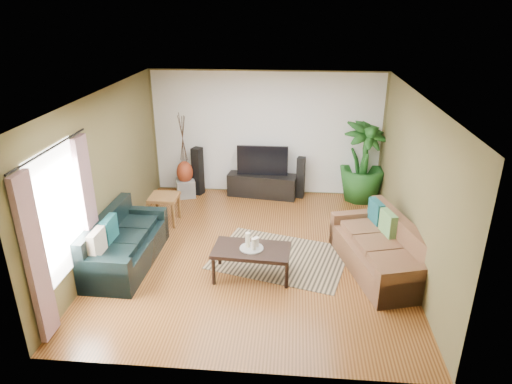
# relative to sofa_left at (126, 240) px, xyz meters

# --- Properties ---
(floor) EXTENTS (5.50, 5.50, 0.00)m
(floor) POSITION_rel_sofa_left_xyz_m (2.06, 0.52, -0.42)
(floor) COLOR brown
(floor) RESTS_ON ground
(ceiling) EXTENTS (5.50, 5.50, 0.00)m
(ceiling) POSITION_rel_sofa_left_xyz_m (2.06, 0.52, 2.28)
(ceiling) COLOR white
(ceiling) RESTS_ON ground
(wall_back) EXTENTS (5.00, 0.00, 5.00)m
(wall_back) POSITION_rel_sofa_left_xyz_m (2.06, 3.27, 0.93)
(wall_back) COLOR brown
(wall_back) RESTS_ON ground
(wall_front) EXTENTS (5.00, 0.00, 5.00)m
(wall_front) POSITION_rel_sofa_left_xyz_m (2.06, -2.23, 0.93)
(wall_front) COLOR brown
(wall_front) RESTS_ON ground
(wall_left) EXTENTS (0.00, 5.50, 5.50)m
(wall_left) POSITION_rel_sofa_left_xyz_m (-0.44, 0.52, 0.92)
(wall_left) COLOR brown
(wall_left) RESTS_ON ground
(wall_right) EXTENTS (0.00, 5.50, 5.50)m
(wall_right) POSITION_rel_sofa_left_xyz_m (4.56, 0.52, 0.92)
(wall_right) COLOR brown
(wall_right) RESTS_ON ground
(backwall_panel) EXTENTS (4.90, 0.00, 4.90)m
(backwall_panel) POSITION_rel_sofa_left_xyz_m (2.06, 3.26, 0.93)
(backwall_panel) COLOR white
(backwall_panel) RESTS_ON ground
(window_pane) EXTENTS (0.00, 1.80, 1.80)m
(window_pane) POSITION_rel_sofa_left_xyz_m (-0.42, -1.08, 0.97)
(window_pane) COLOR white
(window_pane) RESTS_ON ground
(curtain_near) EXTENTS (0.08, 0.35, 2.20)m
(curtain_near) POSITION_rel_sofa_left_xyz_m (-0.37, -1.83, 0.72)
(curtain_near) COLOR gray
(curtain_near) RESTS_ON ground
(curtain_far) EXTENTS (0.08, 0.35, 2.20)m
(curtain_far) POSITION_rel_sofa_left_xyz_m (-0.37, -0.33, 0.72)
(curtain_far) COLOR gray
(curtain_far) RESTS_ON ground
(curtain_rod) EXTENTS (0.03, 1.90, 0.03)m
(curtain_rod) POSITION_rel_sofa_left_xyz_m (-0.37, -1.08, 1.87)
(curtain_rod) COLOR black
(curtain_rod) RESTS_ON ground
(sofa_left) EXTENTS (0.87, 1.94, 0.85)m
(sofa_left) POSITION_rel_sofa_left_xyz_m (0.00, 0.00, 0.00)
(sofa_left) COLOR black
(sofa_left) RESTS_ON floor
(sofa_right) EXTENTS (1.43, 2.20, 0.85)m
(sofa_right) POSITION_rel_sofa_left_xyz_m (4.06, 0.16, 0.00)
(sofa_right) COLOR brown
(sofa_right) RESTS_ON floor
(area_rug) EXTENTS (2.49, 2.05, 0.01)m
(area_rug) POSITION_rel_sofa_left_xyz_m (2.49, 0.38, -0.42)
(area_rug) COLOR tan
(area_rug) RESTS_ON floor
(coffee_table) EXTENTS (1.23, 0.73, 0.49)m
(coffee_table) POSITION_rel_sofa_left_xyz_m (2.07, -0.19, -0.18)
(coffee_table) COLOR black
(coffee_table) RESTS_ON floor
(candle_tray) EXTENTS (0.37, 0.37, 0.02)m
(candle_tray) POSITION_rel_sofa_left_xyz_m (2.07, -0.19, 0.07)
(candle_tray) COLOR gray
(candle_tray) RESTS_ON coffee_table
(candle_tall) EXTENTS (0.08, 0.08, 0.24)m
(candle_tall) POSITION_rel_sofa_left_xyz_m (2.01, -0.16, 0.20)
(candle_tall) COLOR beige
(candle_tall) RESTS_ON candle_tray
(candle_mid) EXTENTS (0.08, 0.08, 0.18)m
(candle_mid) POSITION_rel_sofa_left_xyz_m (2.11, -0.23, 0.17)
(candle_mid) COLOR #EDE0C8
(candle_mid) RESTS_ON candle_tray
(candle_short) EXTENTS (0.08, 0.08, 0.15)m
(candle_short) POSITION_rel_sofa_left_xyz_m (2.14, -0.13, 0.15)
(candle_short) COLOR beige
(candle_short) RESTS_ON candle_tray
(tv_stand) EXTENTS (1.55, 0.65, 0.50)m
(tv_stand) POSITION_rel_sofa_left_xyz_m (2.00, 3.02, -0.18)
(tv_stand) COLOR black
(tv_stand) RESTS_ON floor
(television) EXTENTS (1.10, 0.06, 0.65)m
(television) POSITION_rel_sofa_left_xyz_m (2.00, 3.02, 0.40)
(television) COLOR black
(television) RESTS_ON tv_stand
(speaker_left) EXTENTS (0.25, 0.27, 1.07)m
(speaker_left) POSITION_rel_sofa_left_xyz_m (0.57, 3.01, 0.11)
(speaker_left) COLOR black
(speaker_left) RESTS_ON floor
(speaker_right) EXTENTS (0.20, 0.21, 0.92)m
(speaker_right) POSITION_rel_sofa_left_xyz_m (2.83, 3.02, 0.03)
(speaker_right) COLOR black
(speaker_right) RESTS_ON floor
(potted_plant) EXTENTS (1.33, 1.33, 1.75)m
(potted_plant) POSITION_rel_sofa_left_xyz_m (4.13, 3.02, 0.45)
(potted_plant) COLOR #1C511B
(potted_plant) RESTS_ON floor
(plant_pot) EXTENTS (0.32, 0.32, 0.25)m
(plant_pot) POSITION_rel_sofa_left_xyz_m (4.13, 3.02, -0.30)
(plant_pot) COLOR black
(plant_pot) RESTS_ON floor
(pedestal) EXTENTS (0.49, 0.49, 0.39)m
(pedestal) POSITION_rel_sofa_left_xyz_m (0.32, 2.85, -0.23)
(pedestal) COLOR gray
(pedestal) RESTS_ON floor
(vase) EXTENTS (0.35, 0.35, 0.50)m
(vase) POSITION_rel_sofa_left_xyz_m (0.32, 2.85, 0.14)
(vase) COLOR maroon
(vase) RESTS_ON pedestal
(side_table) EXTENTS (0.53, 0.53, 0.57)m
(side_table) POSITION_rel_sofa_left_xyz_m (0.21, 1.54, -0.14)
(side_table) COLOR brown
(side_table) RESTS_ON floor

